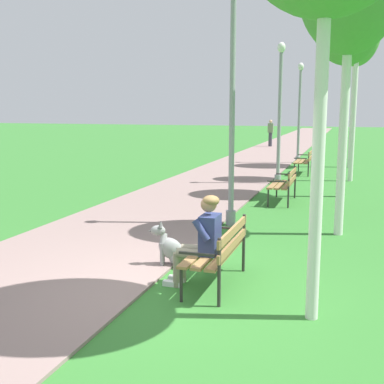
% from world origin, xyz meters
% --- Properties ---
extents(ground_plane, '(120.00, 120.00, 0.00)m').
position_xyz_m(ground_plane, '(0.00, 0.00, 0.00)').
color(ground_plane, '#33752D').
extents(paved_path, '(3.35, 60.00, 0.04)m').
position_xyz_m(paved_path, '(-2.00, 24.00, 0.02)').
color(paved_path, gray).
rests_on(paved_path, ground).
extents(park_bench_near, '(0.55, 1.50, 0.85)m').
position_xyz_m(park_bench_near, '(0.52, 0.42, 0.51)').
color(park_bench_near, olive).
rests_on(park_bench_near, ground).
extents(park_bench_mid, '(0.55, 1.50, 0.85)m').
position_xyz_m(park_bench_mid, '(0.55, 6.68, 0.51)').
color(park_bench_mid, olive).
rests_on(park_bench_mid, ground).
extents(park_bench_far, '(0.55, 1.50, 0.85)m').
position_xyz_m(park_bench_far, '(0.52, 12.41, 0.51)').
color(park_bench_far, olive).
rests_on(park_bench_far, ground).
extents(person_seated_on_near_bench, '(0.74, 0.49, 1.25)m').
position_xyz_m(person_seated_on_near_bench, '(0.32, 0.31, 0.68)').
color(person_seated_on_near_bench, gray).
rests_on(person_seated_on_near_bench, ground).
extents(dog_grey, '(0.82, 0.39, 0.71)m').
position_xyz_m(dog_grey, '(-0.33, 0.98, 0.26)').
color(dog_grey, gray).
rests_on(dog_grey, ground).
extents(lamp_post_near, '(0.24, 0.24, 4.71)m').
position_xyz_m(lamp_post_near, '(-0.16, 3.87, 2.43)').
color(lamp_post_near, gray).
rests_on(lamp_post_near, ground).
extents(lamp_post_mid, '(0.24, 0.24, 4.31)m').
position_xyz_m(lamp_post_mid, '(-0.06, 9.66, 2.23)').
color(lamp_post_mid, gray).
rests_on(lamp_post_mid, ground).
extents(lamp_post_far, '(0.24, 0.24, 4.22)m').
position_xyz_m(lamp_post_far, '(-0.11, 15.81, 2.18)').
color(lamp_post_far, gray).
rests_on(lamp_post_far, ground).
extents(birch_tree_third, '(1.79, 1.78, 5.81)m').
position_xyz_m(birch_tree_third, '(1.85, 7.97, 4.59)').
color(birch_tree_third, silver).
rests_on(birch_tree_third, ground).
extents(birch_tree_fourth, '(1.48, 1.44, 6.72)m').
position_xyz_m(birch_tree_fourth, '(2.10, 11.10, 5.30)').
color(birch_tree_fourth, silver).
rests_on(birch_tree_fourth, ground).
extents(birch_tree_fifth, '(1.85, 1.92, 6.85)m').
position_xyz_m(birch_tree_fifth, '(2.05, 15.11, 5.34)').
color(birch_tree_fifth, silver).
rests_on(birch_tree_fifth, ground).
extents(pedestrian_distant, '(0.32, 0.22, 1.65)m').
position_xyz_m(pedestrian_distant, '(-2.71, 24.58, 0.84)').
color(pedestrian_distant, '#383842').
rests_on(pedestrian_distant, ground).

